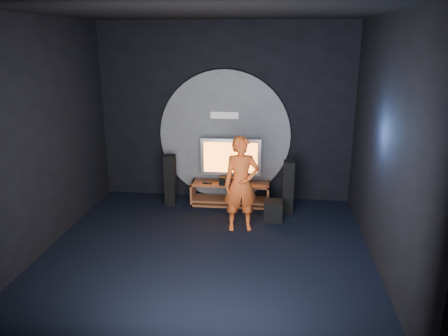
# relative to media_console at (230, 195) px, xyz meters

# --- Properties ---
(floor) EXTENTS (5.00, 5.00, 0.00)m
(floor) POSITION_rel_media_console_xyz_m (-0.16, -2.05, -0.19)
(floor) COLOR black
(floor) RESTS_ON ground
(back_wall) EXTENTS (5.00, 0.04, 3.50)m
(back_wall) POSITION_rel_media_console_xyz_m (-0.16, 0.45, 1.56)
(back_wall) COLOR black
(back_wall) RESTS_ON ground
(front_wall) EXTENTS (5.00, 0.04, 3.50)m
(front_wall) POSITION_rel_media_console_xyz_m (-0.16, -4.55, 1.56)
(front_wall) COLOR black
(front_wall) RESTS_ON ground
(left_wall) EXTENTS (0.04, 5.00, 3.50)m
(left_wall) POSITION_rel_media_console_xyz_m (-2.66, -2.05, 1.56)
(left_wall) COLOR black
(left_wall) RESTS_ON ground
(right_wall) EXTENTS (0.04, 5.00, 3.50)m
(right_wall) POSITION_rel_media_console_xyz_m (2.34, -2.05, 1.56)
(right_wall) COLOR black
(right_wall) RESTS_ON ground
(ceiling) EXTENTS (5.00, 5.00, 0.01)m
(ceiling) POSITION_rel_media_console_xyz_m (-0.16, -2.05, 3.31)
(ceiling) COLOR black
(ceiling) RESTS_ON back_wall
(wall_disc_panel) EXTENTS (2.60, 0.11, 2.60)m
(wall_disc_panel) POSITION_rel_media_console_xyz_m (-0.16, 0.39, 1.11)
(wall_disc_panel) COLOR #515156
(wall_disc_panel) RESTS_ON ground
(media_console) EXTENTS (1.53, 0.45, 0.45)m
(media_console) POSITION_rel_media_console_xyz_m (0.00, 0.00, 0.00)
(media_console) COLOR brown
(media_console) RESTS_ON ground
(tv) EXTENTS (1.17, 0.22, 0.86)m
(tv) POSITION_rel_media_console_xyz_m (-0.01, 0.07, 0.73)
(tv) COLOR #B6B6BE
(tv) RESTS_ON media_console
(center_speaker) EXTENTS (0.40, 0.15, 0.15)m
(center_speaker) POSITION_rel_media_console_xyz_m (-0.01, -0.11, 0.33)
(center_speaker) COLOR black
(center_speaker) RESTS_ON media_console
(remote) EXTENTS (0.18, 0.05, 0.02)m
(remote) POSITION_rel_media_console_xyz_m (-0.44, -0.12, 0.27)
(remote) COLOR black
(remote) RESTS_ON media_console
(tower_speaker_left) EXTENTS (0.20, 0.22, 1.00)m
(tower_speaker_left) POSITION_rel_media_console_xyz_m (-1.18, -0.12, 0.31)
(tower_speaker_left) COLOR black
(tower_speaker_left) RESTS_ON ground
(tower_speaker_right) EXTENTS (0.20, 0.22, 1.00)m
(tower_speaker_right) POSITION_rel_media_console_xyz_m (1.11, -0.28, 0.31)
(tower_speaker_right) COLOR black
(tower_speaker_right) RESTS_ON ground
(subwoofer) EXTENTS (0.33, 0.33, 0.37)m
(subwoofer) POSITION_rel_media_console_xyz_m (0.84, -0.69, -0.01)
(subwoofer) COLOR black
(subwoofer) RESTS_ON ground
(player) EXTENTS (0.66, 0.50, 1.63)m
(player) POSITION_rel_media_console_xyz_m (0.29, -1.12, 0.62)
(player) COLOR #CB4C1B
(player) RESTS_ON ground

